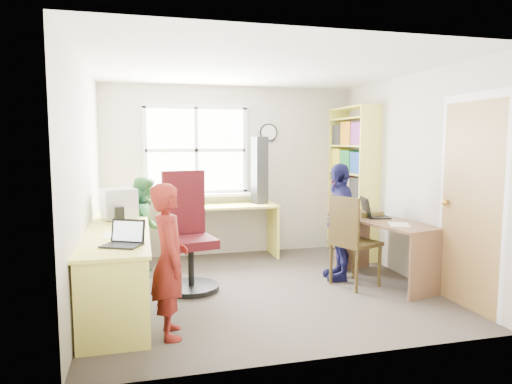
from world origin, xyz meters
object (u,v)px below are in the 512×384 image
at_px(right_desk, 387,238).
at_px(laptop_left, 124,239).
at_px(wooden_chair, 351,238).
at_px(cd_tower, 260,170).
at_px(l_desk, 139,263).
at_px(crt_monitor, 119,204).
at_px(person_green, 146,226).
at_px(bookshelf, 352,185).
at_px(potted_plant, 191,194).
at_px(swivel_chair, 188,239).
at_px(person_navy, 339,222).
at_px(person_red, 169,261).
at_px(laptop_right, 372,212).

bearing_deg(right_desk, laptop_left, 179.99).
distance_m(wooden_chair, cd_tower, 1.85).
xyz_separation_m(l_desk, crt_monitor, (-0.20, 0.84, 0.47)).
bearing_deg(l_desk, person_green, 85.74).
relative_size(bookshelf, crt_monitor, 4.91).
distance_m(wooden_chair, potted_plant, 2.28).
xyz_separation_m(swivel_chair, laptop_left, (-0.63, -1.03, 0.24)).
xyz_separation_m(crt_monitor, person_navy, (2.49, -0.41, -0.24)).
xyz_separation_m(wooden_chair, person_navy, (-0.00, 0.31, 0.13)).
bearing_deg(person_green, person_red, -169.04).
bearing_deg(person_navy, laptop_right, 103.93).
distance_m(right_desk, person_red, 2.67).
bearing_deg(swivel_chair, laptop_left, -133.18).
distance_m(right_desk, person_green, 2.86).
relative_size(laptop_left, laptop_right, 0.94).
xyz_separation_m(wooden_chair, laptop_right, (0.44, 0.35, 0.22)).
xyz_separation_m(potted_plant, person_green, (-0.61, -0.54, -0.31)).
bearing_deg(laptop_left, person_green, 110.16).
bearing_deg(wooden_chair, person_navy, 68.32).
relative_size(l_desk, person_navy, 2.15).
bearing_deg(swivel_chair, l_desk, -147.93).
xyz_separation_m(laptop_right, potted_plant, (-2.03, 1.24, 0.14)).
bearing_deg(laptop_right, crt_monitor, 95.28).
bearing_deg(wooden_chair, person_red, 180.00).
relative_size(l_desk, person_red, 2.30).
distance_m(crt_monitor, laptop_right, 2.96).
bearing_deg(cd_tower, person_navy, -81.61).
height_order(l_desk, laptop_right, laptop_right).
bearing_deg(bookshelf, swivel_chair, -158.32).
relative_size(swivel_chair, crt_monitor, 3.02).
height_order(l_desk, cd_tower, cd_tower).
bearing_deg(crt_monitor, person_green, 30.98).
xyz_separation_m(swivel_chair, cd_tower, (1.13, 1.22, 0.66)).
height_order(l_desk, swivel_chair, swivel_chair).
height_order(l_desk, bookshelf, bookshelf).
height_order(l_desk, person_green, person_green).
height_order(swivel_chair, person_red, swivel_chair).
xyz_separation_m(laptop_left, person_green, (0.19, 1.69, -0.20)).
bearing_deg(person_green, bookshelf, -78.04).
bearing_deg(crt_monitor, person_navy, -26.90).
relative_size(cd_tower, person_green, 0.78).
height_order(l_desk, person_navy, person_navy).
height_order(right_desk, person_green, person_green).
bearing_deg(right_desk, person_navy, 137.90).
distance_m(right_desk, laptop_right, 0.39).
distance_m(cd_tower, person_green, 1.78).
relative_size(laptop_right, potted_plant, 1.27).
bearing_deg(right_desk, swivel_chair, 157.83).
distance_m(person_red, person_navy, 2.33).
bearing_deg(potted_plant, swivel_chair, -97.99).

